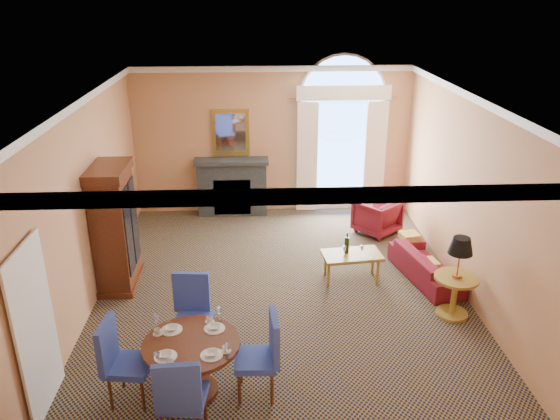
{
  "coord_description": "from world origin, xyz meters",
  "views": [
    {
      "loc": [
        -0.42,
        -7.79,
        4.7
      ],
      "look_at": [
        0.0,
        0.5,
        1.3
      ],
      "focal_mm": 35.0,
      "sensor_mm": 36.0,
      "label": 1
    }
  ],
  "objects_px": {
    "armoire": "(115,229)",
    "dining_table": "(192,355)",
    "armchair": "(377,216)",
    "coffee_table": "(352,256)",
    "side_table": "(458,268)",
    "sofa": "(428,265)"
  },
  "relations": [
    {
      "from": "armoire",
      "to": "armchair",
      "type": "relative_size",
      "value": 2.67
    },
    {
      "from": "armoire",
      "to": "sofa",
      "type": "xyz_separation_m",
      "value": [
        5.27,
        -0.1,
        -0.76
      ]
    },
    {
      "from": "coffee_table",
      "to": "side_table",
      "type": "xyz_separation_m",
      "value": [
        1.38,
        -1.16,
        0.34
      ]
    },
    {
      "from": "dining_table",
      "to": "sofa",
      "type": "xyz_separation_m",
      "value": [
        3.76,
        2.7,
        -0.3
      ]
    },
    {
      "from": "dining_table",
      "to": "coffee_table",
      "type": "height_order",
      "value": "dining_table"
    },
    {
      "from": "armoire",
      "to": "coffee_table",
      "type": "distance_m",
      "value": 3.97
    },
    {
      "from": "side_table",
      "to": "armchair",
      "type": "bearing_deg",
      "value": 99.59
    },
    {
      "from": "dining_table",
      "to": "side_table",
      "type": "distance_m",
      "value": 4.13
    },
    {
      "from": "coffee_table",
      "to": "side_table",
      "type": "bearing_deg",
      "value": -46.64
    },
    {
      "from": "dining_table",
      "to": "sofa",
      "type": "relative_size",
      "value": 0.69
    },
    {
      "from": "armoire",
      "to": "dining_table",
      "type": "bearing_deg",
      "value": -61.66
    },
    {
      "from": "armoire",
      "to": "coffee_table",
      "type": "bearing_deg",
      "value": -1.21
    },
    {
      "from": "side_table",
      "to": "dining_table",
      "type": "bearing_deg",
      "value": -157.79
    },
    {
      "from": "dining_table",
      "to": "armchair",
      "type": "height_order",
      "value": "dining_table"
    },
    {
      "from": "armoire",
      "to": "coffee_table",
      "type": "relative_size",
      "value": 2.0
    },
    {
      "from": "armchair",
      "to": "side_table",
      "type": "distance_m",
      "value": 3.17
    },
    {
      "from": "armoire",
      "to": "dining_table",
      "type": "distance_m",
      "value": 3.21
    },
    {
      "from": "armoire",
      "to": "dining_table",
      "type": "relative_size",
      "value": 1.77
    },
    {
      "from": "armoire",
      "to": "side_table",
      "type": "distance_m",
      "value": 5.47
    },
    {
      "from": "armchair",
      "to": "coffee_table",
      "type": "bearing_deg",
      "value": 26.36
    },
    {
      "from": "armoire",
      "to": "armchair",
      "type": "xyz_separation_m",
      "value": [
        4.8,
        1.85,
        -0.65
      ]
    },
    {
      "from": "dining_table",
      "to": "coffee_table",
      "type": "relative_size",
      "value": 1.13
    }
  ]
}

